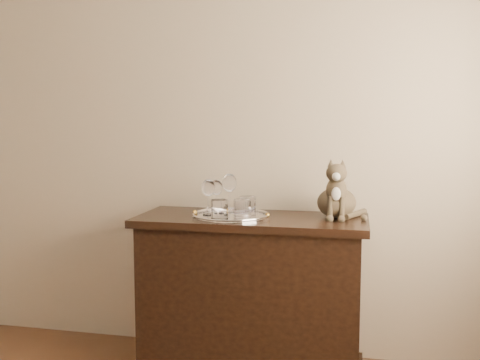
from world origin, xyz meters
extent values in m
cube|color=#C1AD91|center=(0.00, 2.25, 1.35)|extent=(4.00, 0.10, 2.70)
cylinder|color=silver|center=(0.50, 1.91, 0.85)|extent=(0.40, 0.40, 0.01)
cylinder|color=white|center=(0.57, 1.83, 0.91)|extent=(0.09, 0.09, 0.10)
cylinder|color=white|center=(0.47, 1.79, 0.91)|extent=(0.09, 0.09, 0.10)
cylinder|color=white|center=(0.58, 1.93, 0.91)|extent=(0.09, 0.09, 0.10)
camera|label=1|loc=(1.13, -0.77, 1.33)|focal=40.00mm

